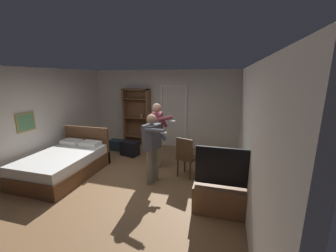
{
  "coord_description": "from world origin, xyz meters",
  "views": [
    {
      "loc": [
        2.08,
        -4.0,
        2.37
      ],
      "look_at": [
        0.81,
        0.54,
        1.26
      ],
      "focal_mm": 22.32,
      "sensor_mm": 36.0,
      "label": 1
    }
  ],
  "objects_px": {
    "side_table": "(212,164)",
    "laptop": "(211,153)",
    "person_striped_shirt": "(157,131)",
    "bottle_on_table": "(219,152)",
    "wooden_chair": "(186,156)",
    "suitcase_dark": "(118,145)",
    "bed": "(65,163)",
    "tv_flatscreen": "(228,196)",
    "suitcase_small": "(130,148)",
    "bookshelf": "(137,115)",
    "person_blue_shirt": "(152,144)"
  },
  "relations": [
    {
      "from": "side_table",
      "to": "laptop",
      "type": "distance_m",
      "value": 0.28
    },
    {
      "from": "laptop",
      "to": "person_striped_shirt",
      "type": "distance_m",
      "value": 1.6
    },
    {
      "from": "bottle_on_table",
      "to": "wooden_chair",
      "type": "relative_size",
      "value": 0.28
    },
    {
      "from": "person_striped_shirt",
      "to": "side_table",
      "type": "bearing_deg",
      "value": -21.5
    },
    {
      "from": "laptop",
      "to": "suitcase_dark",
      "type": "height_order",
      "value": "laptop"
    },
    {
      "from": "bed",
      "to": "laptop",
      "type": "bearing_deg",
      "value": 7.52
    },
    {
      "from": "bed",
      "to": "tv_flatscreen",
      "type": "relative_size",
      "value": 1.64
    },
    {
      "from": "tv_flatscreen",
      "to": "suitcase_small",
      "type": "relative_size",
      "value": 2.36
    },
    {
      "from": "tv_flatscreen",
      "to": "bottle_on_table",
      "type": "bearing_deg",
      "value": 102.28
    },
    {
      "from": "bookshelf",
      "to": "wooden_chair",
      "type": "xyz_separation_m",
      "value": [
        2.12,
        -2.0,
        -0.52
      ]
    },
    {
      "from": "person_striped_shirt",
      "to": "suitcase_small",
      "type": "distance_m",
      "value": 1.45
    },
    {
      "from": "laptop",
      "to": "wooden_chair",
      "type": "bearing_deg",
      "value": 160.0
    },
    {
      "from": "suitcase_dark",
      "to": "side_table",
      "type": "bearing_deg",
      "value": -22.37
    },
    {
      "from": "bookshelf",
      "to": "person_blue_shirt",
      "type": "bearing_deg",
      "value": -59.46
    },
    {
      "from": "bed",
      "to": "suitcase_dark",
      "type": "bearing_deg",
      "value": 79.69
    },
    {
      "from": "person_blue_shirt",
      "to": "suitcase_dark",
      "type": "relative_size",
      "value": 2.88
    },
    {
      "from": "side_table",
      "to": "suitcase_small",
      "type": "relative_size",
      "value": 1.35
    },
    {
      "from": "bed",
      "to": "wooden_chair",
      "type": "bearing_deg",
      "value": 13.18
    },
    {
      "from": "wooden_chair",
      "to": "suitcase_small",
      "type": "height_order",
      "value": "wooden_chair"
    },
    {
      "from": "tv_flatscreen",
      "to": "wooden_chair",
      "type": "height_order",
      "value": "tv_flatscreen"
    },
    {
      "from": "bed",
      "to": "tv_flatscreen",
      "type": "xyz_separation_m",
      "value": [
        3.85,
        -0.51,
        0.05
      ]
    },
    {
      "from": "wooden_chair",
      "to": "person_striped_shirt",
      "type": "distance_m",
      "value": 1.05
    },
    {
      "from": "laptop",
      "to": "suitcase_small",
      "type": "height_order",
      "value": "laptop"
    },
    {
      "from": "wooden_chair",
      "to": "person_blue_shirt",
      "type": "height_order",
      "value": "person_blue_shirt"
    },
    {
      "from": "wooden_chair",
      "to": "person_blue_shirt",
      "type": "distance_m",
      "value": 0.89
    },
    {
      "from": "bottle_on_table",
      "to": "wooden_chair",
      "type": "bearing_deg",
      "value": 161.75
    },
    {
      "from": "tv_flatscreen",
      "to": "person_blue_shirt",
      "type": "height_order",
      "value": "person_blue_shirt"
    },
    {
      "from": "suitcase_dark",
      "to": "person_blue_shirt",
      "type": "bearing_deg",
      "value": -40.52
    },
    {
      "from": "bed",
      "to": "side_table",
      "type": "height_order",
      "value": "bed"
    },
    {
      "from": "tv_flatscreen",
      "to": "side_table",
      "type": "height_order",
      "value": "tv_flatscreen"
    },
    {
      "from": "bed",
      "to": "suitcase_small",
      "type": "distance_m",
      "value": 1.89
    },
    {
      "from": "side_table",
      "to": "suitcase_dark",
      "type": "bearing_deg",
      "value": 155.16
    },
    {
      "from": "bed",
      "to": "person_blue_shirt",
      "type": "bearing_deg",
      "value": 6.43
    },
    {
      "from": "person_striped_shirt",
      "to": "suitcase_small",
      "type": "bearing_deg",
      "value": 153.23
    },
    {
      "from": "suitcase_dark",
      "to": "bed",
      "type": "bearing_deg",
      "value": -97.84
    },
    {
      "from": "person_striped_shirt",
      "to": "suitcase_small",
      "type": "height_order",
      "value": "person_striped_shirt"
    },
    {
      "from": "side_table",
      "to": "bottle_on_table",
      "type": "height_order",
      "value": "bottle_on_table"
    },
    {
      "from": "suitcase_small",
      "to": "bottle_on_table",
      "type": "bearing_deg",
      "value": -9.97
    },
    {
      "from": "bottle_on_table",
      "to": "suitcase_small",
      "type": "bearing_deg",
      "value": 155.89
    },
    {
      "from": "wooden_chair",
      "to": "suitcase_dark",
      "type": "height_order",
      "value": "wooden_chair"
    },
    {
      "from": "side_table",
      "to": "suitcase_small",
      "type": "bearing_deg",
      "value": 156.21
    },
    {
      "from": "bed",
      "to": "suitcase_dark",
      "type": "xyz_separation_m",
      "value": [
        0.36,
        1.96,
        -0.13
      ]
    },
    {
      "from": "person_blue_shirt",
      "to": "suitcase_small",
      "type": "distance_m",
      "value": 1.99
    },
    {
      "from": "side_table",
      "to": "person_striped_shirt",
      "type": "relative_size",
      "value": 0.41
    },
    {
      "from": "bookshelf",
      "to": "suitcase_small",
      "type": "xyz_separation_m",
      "value": [
        0.18,
        -1.04,
        -0.85
      ]
    },
    {
      "from": "wooden_chair",
      "to": "person_blue_shirt",
      "type": "relative_size",
      "value": 0.62
    },
    {
      "from": "laptop",
      "to": "person_striped_shirt",
      "type": "bearing_deg",
      "value": 156.59
    },
    {
      "from": "suitcase_dark",
      "to": "suitcase_small",
      "type": "height_order",
      "value": "suitcase_small"
    },
    {
      "from": "bed",
      "to": "side_table",
      "type": "xyz_separation_m",
      "value": [
        3.51,
        0.5,
        0.17
      ]
    },
    {
      "from": "laptop",
      "to": "bottle_on_table",
      "type": "relative_size",
      "value": 1.3
    }
  ]
}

